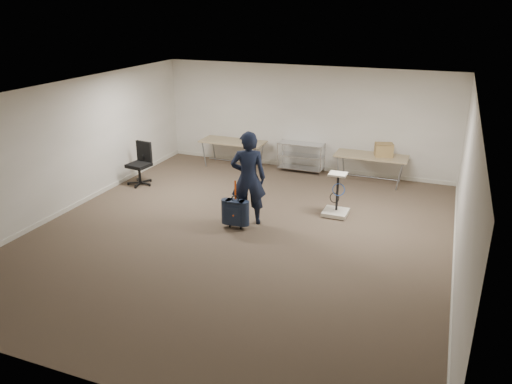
% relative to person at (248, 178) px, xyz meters
% --- Properties ---
extents(ground, '(9.00, 9.00, 0.00)m').
position_rel_person_xyz_m(ground, '(0.04, -0.54, -0.98)').
color(ground, '#433729').
rests_on(ground, ground).
extents(room_shell, '(8.00, 9.00, 9.00)m').
position_rel_person_xyz_m(room_shell, '(0.04, 0.85, -0.93)').
color(room_shell, beige).
rests_on(room_shell, ground).
extents(folding_table_left, '(1.80, 0.75, 0.73)m').
position_rel_person_xyz_m(folding_table_left, '(-1.86, 3.41, -0.30)').
color(folding_table_left, '#977F5C').
rests_on(folding_table_left, ground).
extents(folding_table_right, '(1.80, 0.75, 0.73)m').
position_rel_person_xyz_m(folding_table_right, '(1.94, 3.41, -0.30)').
color(folding_table_right, '#977F5C').
rests_on(folding_table_right, ground).
extents(wire_shelf, '(1.22, 0.47, 0.80)m').
position_rel_person_xyz_m(wire_shelf, '(0.04, 3.66, -0.54)').
color(wire_shelf, silver).
rests_on(wire_shelf, ground).
extents(person, '(0.84, 0.70, 1.96)m').
position_rel_person_xyz_m(person, '(0.00, 0.00, 0.00)').
color(person, black).
rests_on(person, ground).
extents(suitcase, '(0.39, 0.24, 1.02)m').
position_rel_person_xyz_m(suitcase, '(-0.14, -0.35, -0.63)').
color(suitcase, black).
rests_on(suitcase, ground).
extents(office_chair, '(0.65, 0.65, 1.07)m').
position_rel_person_xyz_m(office_chair, '(-3.44, 1.23, -0.66)').
color(office_chair, black).
rests_on(office_chair, ground).
extents(equipment_cart, '(0.53, 0.53, 0.96)m').
position_rel_person_xyz_m(equipment_cart, '(1.61, 1.05, -0.73)').
color(equipment_cart, beige).
rests_on(equipment_cart, ground).
extents(cardboard_box, '(0.50, 0.43, 0.32)m').
position_rel_person_xyz_m(cardboard_box, '(2.23, 3.46, -0.09)').
color(cardboard_box, olive).
rests_on(cardboard_box, folding_table_right).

